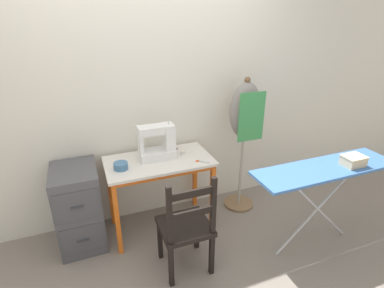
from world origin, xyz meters
TOP-DOWN VIEW (x-y plane):
  - ground_plane at (0.00, 0.00)m, footprint 14.00×14.00m
  - wall_back at (0.00, 0.59)m, footprint 10.00×0.05m
  - sewing_table at (0.00, 0.25)m, footprint 0.97×0.53m
  - sewing_machine at (0.02, 0.31)m, footprint 0.34×0.18m
  - fabric_bowl at (-0.35, 0.21)m, footprint 0.12×0.12m
  - scissors at (0.34, 0.09)m, footprint 0.12×0.11m
  - thread_spool_near_machine at (0.20, 0.36)m, footprint 0.03×0.03m
  - thread_spool_mid_table at (0.25, 0.30)m, footprint 0.04×0.04m
  - wooden_chair at (0.04, -0.33)m, footprint 0.40×0.38m
  - filing_cabinet at (-0.74, 0.31)m, footprint 0.38×0.50m
  - dress_form at (0.90, 0.31)m, footprint 0.32×0.32m
  - ironing_board at (1.22, -0.49)m, footprint 1.27×0.35m
  - storage_box at (1.45, -0.54)m, footprint 0.18×0.14m

SIDE VIEW (x-z plane):
  - ground_plane at x=0.00m, z-range 0.00..0.00m
  - filing_cabinet at x=-0.74m, z-range 0.00..0.76m
  - wooden_chair at x=0.04m, z-range -0.03..0.87m
  - sewing_table at x=0.00m, z-range 0.26..1.01m
  - scissors at x=0.34m, z-range 0.74..0.75m
  - thread_spool_mid_table at x=0.25m, z-range 0.74..0.78m
  - thread_spool_near_machine at x=0.20m, z-range 0.74..0.78m
  - ironing_board at x=1.22m, z-range 0.36..1.17m
  - fabric_bowl at x=-0.35m, z-range 0.74..0.80m
  - storage_box at x=1.45m, z-range 0.80..0.89m
  - sewing_machine at x=0.02m, z-range 0.72..1.06m
  - dress_form at x=0.90m, z-range 0.31..1.73m
  - wall_back at x=0.00m, z-range 0.00..2.55m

